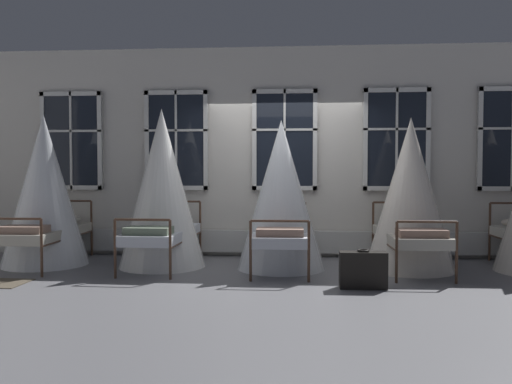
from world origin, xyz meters
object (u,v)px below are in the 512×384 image
cot_second (162,191)px  suitcase_dark (363,270)px  cot_first (45,193)px  cot_third (281,197)px  cot_fourth (410,197)px

cot_second → suitcase_dark: cot_second is taller
cot_first → cot_third: size_ratio=1.05×
cot_first → suitcase_dark: cot_first is taller
cot_third → cot_second: bearing=88.3°
cot_third → cot_first: bearing=88.8°
cot_fourth → suitcase_dark: 1.71m
cot_first → cot_third: (3.52, -0.03, -0.05)m
cot_second → cot_third: 1.74m
cot_first → cot_fourth: (5.34, 0.01, -0.04)m
cot_fourth → suitcase_dark: cot_fourth is taller
cot_third → suitcase_dark: cot_third is taller
cot_first → cot_second: size_ratio=0.97×
cot_third → suitcase_dark: (1.02, -1.22, -0.80)m
cot_second → cot_fourth: size_ratio=1.07×
cot_second → cot_fourth: cot_second is taller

